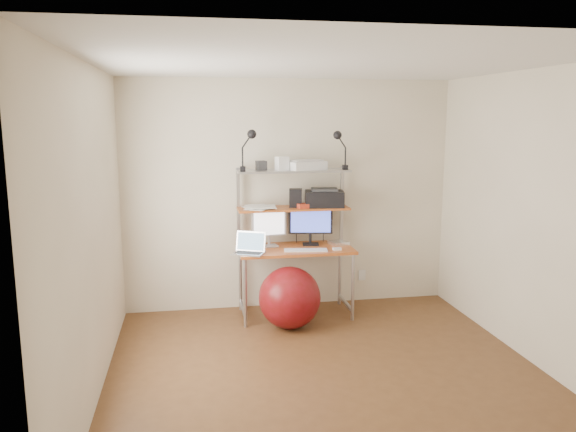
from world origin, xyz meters
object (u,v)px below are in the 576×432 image
Objects in this scene: monitor_black at (310,223)px; exercise_ball at (290,298)px; monitor_silver at (269,226)px; laptop at (250,249)px; printer at (324,198)px.

exercise_ball is (-0.31, -0.47, -0.66)m from monitor_black.
monitor_silver is 0.68× the size of exercise_ball.
laptop is at bearing -142.76° from monitor_silver.
monitor_black is at bearing -10.59° from monitor_silver.
printer reaches higher than monitor_silver.
monitor_black is at bearing 56.40° from exercise_ball.
exercise_ball is (-0.46, -0.47, -0.93)m from printer.
monitor_black is 0.87m from exercise_ball.
monitor_black is 0.31m from printer.
monitor_silver is 0.45m from monitor_black.
monitor_silver is at bearing -169.90° from monitor_black.
laptop is 0.64m from exercise_ball.
printer is at bearing 12.49° from monitor_black.
monitor_black is 0.76× the size of exercise_ball.
monitor_silver is at bearing 106.58° from exercise_ball.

